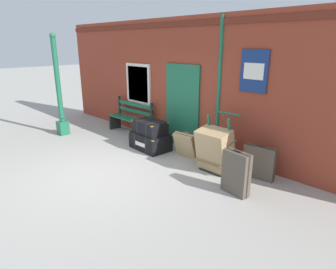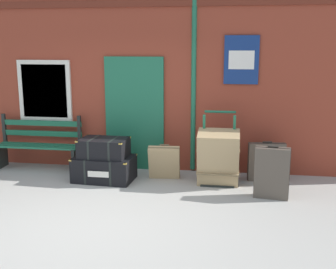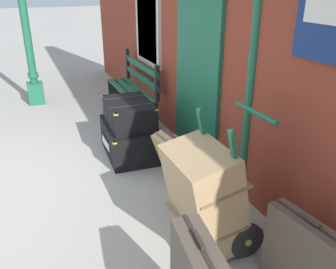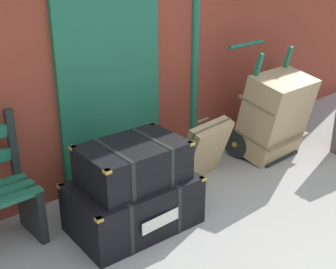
{
  "view_description": "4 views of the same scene",
  "coord_description": "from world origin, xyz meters",
  "px_view_note": "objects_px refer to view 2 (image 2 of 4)",
  "views": [
    {
      "loc": [
        4.86,
        -2.93,
        2.59
      ],
      "look_at": [
        0.34,
        1.57,
        0.56
      ],
      "focal_mm": 30.88,
      "sensor_mm": 36.0,
      "label": 1
    },
    {
      "loc": [
        1.78,
        -5.13,
        2.31
      ],
      "look_at": [
        0.7,
        1.88,
        0.8
      ],
      "focal_mm": 45.17,
      "sensor_mm": 36.0,
      "label": 2
    },
    {
      "loc": [
        3.84,
        0.41,
        2.18
      ],
      "look_at": [
        0.46,
        1.84,
        0.58
      ],
      "focal_mm": 38.22,
      "sensor_mm": 36.0,
      "label": 3
    },
    {
      "loc": [
        -2.27,
        -0.91,
        2.15
      ],
      "look_at": [
        0.22,
        1.91,
        0.57
      ],
      "focal_mm": 48.21,
      "sensor_mm": 36.0,
      "label": 4
    }
  ],
  "objects_px": {
    "suitcase_cream": "(272,173)",
    "suitcase_charcoal": "(266,162)",
    "porters_trolley": "(218,166)",
    "steamer_trunk_base": "(104,168)",
    "steamer_trunk_middle": "(104,148)",
    "platform_bench": "(39,145)",
    "suitcase_beige": "(164,162)",
    "large_brown_trunk": "(218,157)"
  },
  "relations": [
    {
      "from": "steamer_trunk_middle",
      "to": "large_brown_trunk",
      "type": "relative_size",
      "value": 0.88
    },
    {
      "from": "steamer_trunk_middle",
      "to": "suitcase_charcoal",
      "type": "bearing_deg",
      "value": 8.74
    },
    {
      "from": "large_brown_trunk",
      "to": "suitcase_cream",
      "type": "xyz_separation_m",
      "value": [
        0.83,
        -0.5,
        -0.08
      ]
    },
    {
      "from": "large_brown_trunk",
      "to": "suitcase_beige",
      "type": "distance_m",
      "value": 0.96
    },
    {
      "from": "suitcase_beige",
      "to": "porters_trolley",
      "type": "bearing_deg",
      "value": 2.53
    },
    {
      "from": "porters_trolley",
      "to": "suitcase_beige",
      "type": "xyz_separation_m",
      "value": [
        -0.94,
        -0.04,
        0.04
      ]
    },
    {
      "from": "steamer_trunk_base",
      "to": "large_brown_trunk",
      "type": "height_order",
      "value": "large_brown_trunk"
    },
    {
      "from": "porters_trolley",
      "to": "suitcase_charcoal",
      "type": "height_order",
      "value": "porters_trolley"
    },
    {
      "from": "platform_bench",
      "to": "suitcase_beige",
      "type": "xyz_separation_m",
      "value": [
        2.45,
        -0.31,
        -0.14
      ]
    },
    {
      "from": "suitcase_cream",
      "to": "suitcase_charcoal",
      "type": "height_order",
      "value": "suitcase_cream"
    },
    {
      "from": "suitcase_beige",
      "to": "suitcase_charcoal",
      "type": "bearing_deg",
      "value": 7.24
    },
    {
      "from": "platform_bench",
      "to": "suitcase_charcoal",
      "type": "relative_size",
      "value": 2.28
    },
    {
      "from": "suitcase_beige",
      "to": "suitcase_cream",
      "type": "relative_size",
      "value": 0.75
    },
    {
      "from": "suitcase_cream",
      "to": "suitcase_charcoal",
      "type": "bearing_deg",
      "value": 91.1
    },
    {
      "from": "porters_trolley",
      "to": "suitcase_cream",
      "type": "distance_m",
      "value": 1.08
    },
    {
      "from": "suitcase_cream",
      "to": "suitcase_beige",
      "type": "bearing_deg",
      "value": 160.19
    },
    {
      "from": "steamer_trunk_base",
      "to": "suitcase_charcoal",
      "type": "relative_size",
      "value": 1.5
    },
    {
      "from": "platform_bench",
      "to": "porters_trolley",
      "type": "height_order",
      "value": "porters_trolley"
    },
    {
      "from": "steamer_trunk_base",
      "to": "steamer_trunk_middle",
      "type": "bearing_deg",
      "value": -33.42
    },
    {
      "from": "steamer_trunk_base",
      "to": "suitcase_charcoal",
      "type": "bearing_deg",
      "value": 8.62
    },
    {
      "from": "suitcase_beige",
      "to": "suitcase_cream",
      "type": "xyz_separation_m",
      "value": [
        1.77,
        -0.64,
        0.09
      ]
    },
    {
      "from": "steamer_trunk_base",
      "to": "steamer_trunk_middle",
      "type": "distance_m",
      "value": 0.37
    },
    {
      "from": "platform_bench",
      "to": "suitcase_beige",
      "type": "relative_size",
      "value": 2.56
    },
    {
      "from": "large_brown_trunk",
      "to": "suitcase_beige",
      "type": "bearing_deg",
      "value": 171.82
    },
    {
      "from": "steamer_trunk_base",
      "to": "suitcase_charcoal",
      "type": "xyz_separation_m",
      "value": [
        2.77,
        0.42,
        0.12
      ]
    },
    {
      "from": "steamer_trunk_base",
      "to": "porters_trolley",
      "type": "height_order",
      "value": "porters_trolley"
    },
    {
      "from": "suitcase_charcoal",
      "to": "steamer_trunk_base",
      "type": "bearing_deg",
      "value": -171.38
    },
    {
      "from": "platform_bench",
      "to": "steamer_trunk_middle",
      "type": "bearing_deg",
      "value": -19.8
    },
    {
      "from": "suitcase_beige",
      "to": "suitcase_charcoal",
      "type": "distance_m",
      "value": 1.77
    },
    {
      "from": "steamer_trunk_base",
      "to": "porters_trolley",
      "type": "distance_m",
      "value": 1.97
    },
    {
      "from": "platform_bench",
      "to": "steamer_trunk_middle",
      "type": "height_order",
      "value": "platform_bench"
    },
    {
      "from": "platform_bench",
      "to": "steamer_trunk_base",
      "type": "bearing_deg",
      "value": -19.72
    },
    {
      "from": "suitcase_cream",
      "to": "porters_trolley",
      "type": "bearing_deg",
      "value": 140.82
    },
    {
      "from": "large_brown_trunk",
      "to": "suitcase_cream",
      "type": "height_order",
      "value": "large_brown_trunk"
    },
    {
      "from": "platform_bench",
      "to": "steamer_trunk_middle",
      "type": "xyz_separation_m",
      "value": [
        1.43,
        -0.52,
        0.14
      ]
    },
    {
      "from": "steamer_trunk_middle",
      "to": "porters_trolley",
      "type": "height_order",
      "value": "porters_trolley"
    },
    {
      "from": "steamer_trunk_middle",
      "to": "suitcase_charcoal",
      "type": "xyz_separation_m",
      "value": [
        2.76,
        0.42,
        -0.25
      ]
    },
    {
      "from": "steamer_trunk_base",
      "to": "suitcase_beige",
      "type": "distance_m",
      "value": 1.04
    },
    {
      "from": "steamer_trunk_middle",
      "to": "suitcase_cream",
      "type": "bearing_deg",
      "value": -8.88
    },
    {
      "from": "suitcase_beige",
      "to": "suitcase_cream",
      "type": "height_order",
      "value": "suitcase_cream"
    },
    {
      "from": "porters_trolley",
      "to": "platform_bench",
      "type": "bearing_deg",
      "value": 175.39
    },
    {
      "from": "steamer_trunk_base",
      "to": "porters_trolley",
      "type": "bearing_deg",
      "value": 6.96
    }
  ]
}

